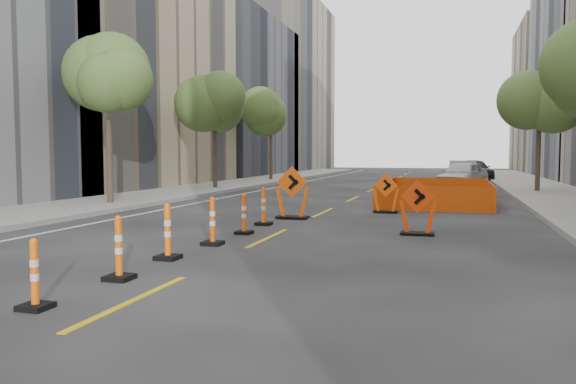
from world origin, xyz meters
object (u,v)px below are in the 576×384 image
(channelizer_2, at_px, (119,248))
(parked_car_near, at_px, (462,175))
(channelizer_3, at_px, (168,232))
(chevron_sign_right, at_px, (418,207))
(parked_car_mid, at_px, (463,173))
(channelizer_4, at_px, (212,221))
(parked_car_far, at_px, (474,170))
(channelizer_5, at_px, (244,214))
(chevron_sign_left, at_px, (292,193))
(chevron_sign_center, at_px, (386,193))
(channelizer_6, at_px, (264,206))
(channelizer_1, at_px, (35,274))

(channelizer_2, bearing_deg, parked_car_near, 77.12)
(channelizer_3, distance_m, parked_car_near, 23.96)
(chevron_sign_right, xyz_separation_m, parked_car_mid, (1.50, 23.86, 0.08))
(parked_car_mid, bearing_deg, channelizer_2, -103.28)
(channelizer_4, distance_m, parked_car_far, 33.89)
(channelizer_5, height_order, chevron_sign_right, chevron_sign_right)
(chevron_sign_left, height_order, chevron_sign_right, chevron_sign_left)
(channelizer_3, relative_size, parked_car_far, 0.21)
(chevron_sign_left, distance_m, chevron_sign_center, 3.64)
(channelizer_5, bearing_deg, channelizer_6, 92.77)
(channelizer_6, height_order, parked_car_mid, parked_car_mid)
(parked_car_far, bearing_deg, chevron_sign_left, -112.99)
(parked_car_far, bearing_deg, channelizer_2, -110.48)
(channelizer_1, distance_m, parked_car_mid, 32.69)
(chevron_sign_left, relative_size, parked_car_near, 0.35)
(channelizer_3, distance_m, chevron_sign_left, 7.17)
(chevron_sign_center, bearing_deg, channelizer_4, -97.65)
(channelizer_1, relative_size, parked_car_far, 0.18)
(channelizer_2, relative_size, parked_car_near, 0.22)
(parked_car_mid, height_order, parked_car_far, parked_car_mid)
(channelizer_3, xyz_separation_m, channelizer_4, (0.14, 1.80, -0.00))
(channelizer_3, relative_size, channelizer_5, 1.07)
(channelizer_3, bearing_deg, parked_car_far, 78.92)
(parked_car_near, bearing_deg, channelizer_3, -85.42)
(channelizer_4, height_order, chevron_sign_right, chevron_sign_right)
(channelizer_1, distance_m, chevron_sign_left, 10.77)
(channelizer_5, distance_m, chevron_sign_left, 3.57)
(channelizer_4, bearing_deg, chevron_sign_left, 86.45)
(channelizer_1, distance_m, chevron_sign_right, 9.40)
(chevron_sign_left, relative_size, chevron_sign_right, 1.19)
(chevron_sign_left, distance_m, parked_car_near, 16.95)
(channelizer_2, xyz_separation_m, parked_car_mid, (5.83, 30.35, 0.25))
(chevron_sign_left, xyz_separation_m, parked_car_near, (5.35, 16.09, -0.02))
(chevron_sign_center, bearing_deg, chevron_sign_right, -62.05)
(channelizer_1, relative_size, parked_car_mid, 0.20)
(parked_car_mid, bearing_deg, chevron_sign_center, -100.98)
(chevron_sign_right, bearing_deg, channelizer_1, -137.99)
(channelizer_6, xyz_separation_m, parked_car_near, (5.71, 17.83, 0.26))
(channelizer_3, distance_m, channelizer_5, 3.61)
(parked_car_near, bearing_deg, chevron_sign_center, -82.78)
(chevron_sign_center, bearing_deg, channelizer_6, -111.89)
(chevron_sign_right, bearing_deg, channelizer_6, 150.64)
(channelizer_4, distance_m, channelizer_6, 3.60)
(chevron_sign_right, bearing_deg, parked_car_far, 65.57)
(chevron_sign_right, relative_size, parked_car_near, 0.29)
(channelizer_2, distance_m, parked_car_mid, 30.91)
(channelizer_6, bearing_deg, chevron_sign_right, -9.49)
(channelizer_1, bearing_deg, chevron_sign_center, 76.96)
(channelizer_1, bearing_deg, channelizer_2, 87.13)
(channelizer_5, height_order, parked_car_near, parked_car_near)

